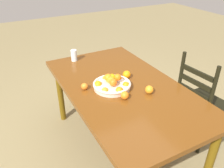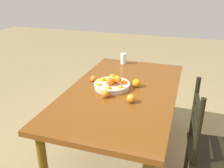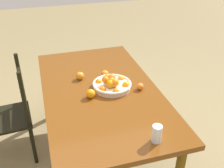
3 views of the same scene
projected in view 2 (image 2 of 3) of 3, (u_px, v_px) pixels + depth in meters
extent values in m
plane|color=#8B7B51|center=(121.00, 157.00, 2.58)|extent=(12.00, 12.00, 0.00)
cube|color=brown|center=(122.00, 92.00, 2.28)|extent=(1.73, 0.98, 0.04)
cylinder|color=#5F450B|center=(109.00, 91.00, 3.22)|extent=(0.07, 0.07, 0.73)
cylinder|color=#5F450B|center=(170.00, 99.00, 3.00)|extent=(0.07, 0.07, 0.73)
cube|color=black|center=(216.00, 152.00, 1.95)|extent=(0.47, 0.47, 0.03)
cylinder|color=black|center=(187.00, 157.00, 2.25)|extent=(0.04, 0.04, 0.44)
cylinder|color=black|center=(198.00, 133.00, 1.71)|extent=(0.04, 0.04, 0.54)
cylinder|color=black|center=(195.00, 107.00, 2.05)|extent=(0.04, 0.04, 0.54)
cube|color=black|center=(195.00, 128.00, 1.91)|extent=(0.34, 0.05, 0.04)
cube|color=black|center=(197.00, 117.00, 1.87)|extent=(0.34, 0.05, 0.04)
cube|color=black|center=(198.00, 105.00, 1.83)|extent=(0.34, 0.05, 0.04)
cylinder|color=beige|center=(112.00, 86.00, 2.30)|extent=(0.33, 0.33, 0.04)
torus|color=beige|center=(112.00, 84.00, 2.30)|extent=(0.34, 0.34, 0.02)
sphere|color=orange|center=(108.00, 90.00, 2.19)|extent=(0.07, 0.07, 0.07)
sphere|color=orange|center=(121.00, 89.00, 2.21)|extent=(0.06, 0.06, 0.06)
sphere|color=orange|center=(125.00, 83.00, 2.33)|extent=(0.06, 0.06, 0.06)
sphere|color=orange|center=(116.00, 80.00, 2.41)|extent=(0.06, 0.06, 0.06)
sphere|color=orange|center=(103.00, 81.00, 2.38)|extent=(0.07, 0.07, 0.07)
sphere|color=orange|center=(99.00, 86.00, 2.27)|extent=(0.06, 0.06, 0.06)
sphere|color=orange|center=(118.00, 80.00, 2.26)|extent=(0.06, 0.06, 0.06)
sphere|color=orange|center=(110.00, 82.00, 2.25)|extent=(0.07, 0.07, 0.07)
sphere|color=orange|center=(112.00, 81.00, 2.29)|extent=(0.06, 0.06, 0.06)
sphere|color=orange|center=(117.00, 79.00, 2.32)|extent=(0.07, 0.07, 0.07)
sphere|color=orange|center=(113.00, 78.00, 2.33)|extent=(0.07, 0.07, 0.07)
sphere|color=orange|center=(113.00, 79.00, 2.32)|extent=(0.07, 0.07, 0.07)
sphere|color=orange|center=(106.00, 94.00, 2.12)|extent=(0.07, 0.07, 0.07)
sphere|color=orange|center=(136.00, 83.00, 2.32)|extent=(0.08, 0.08, 0.08)
sphere|color=orange|center=(93.00, 79.00, 2.45)|extent=(0.06, 0.06, 0.06)
sphere|color=orange|center=(131.00, 99.00, 2.03)|extent=(0.07, 0.07, 0.07)
cylinder|color=silver|center=(123.00, 59.00, 2.95)|extent=(0.07, 0.07, 0.13)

